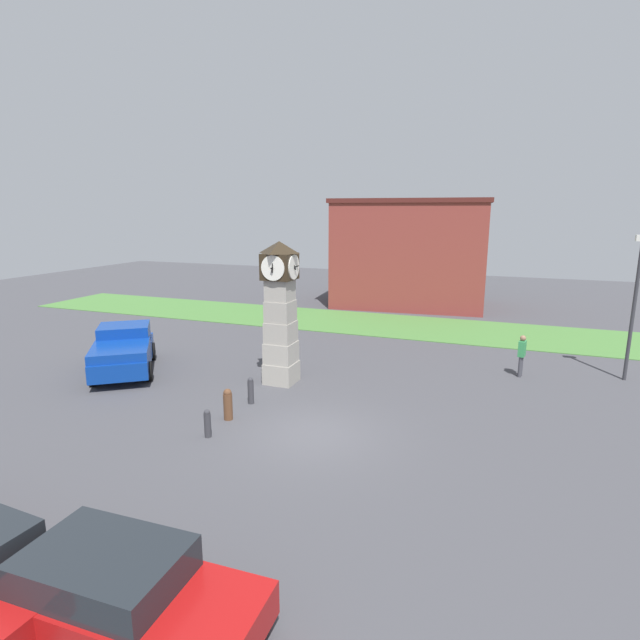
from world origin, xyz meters
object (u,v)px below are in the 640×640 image
Objects in this scene: clock_tower at (280,313)px; car_by_building at (119,592)px; bollard_mid_row at (228,404)px; street_lamp_near_road at (635,297)px; pedestrian_near_bench at (522,353)px; pickup_truck at (124,350)px; bollard_far_row at (251,390)px; bollard_near_tower at (207,423)px.

car_by_building is (2.72, -11.91, -2.10)m from clock_tower.
street_lamp_near_road reaches higher than bollard_mid_row.
pedestrian_near_bench is at bearing 68.86° from car_by_building.
clock_tower is 1.04× the size of pickup_truck.
street_lamp_near_road is (19.71, 6.30, 2.46)m from pickup_truck.
clock_tower is at bearing 9.27° from pickup_truck.
pickup_truck reaches higher than bollard_far_row.
car_by_building is (2.78, -9.48, 0.25)m from bollard_far_row.
car_by_building is 2.62× the size of pedestrian_near_bench.
clock_tower is 6.35× the size of bollard_near_tower.
bollard_far_row is at bearing 91.49° from bollard_near_tower.
car_by_building reaches higher than bollard_near_tower.
bollard_near_tower is at bearing -140.88° from street_lamp_near_road.
pedestrian_near_bench is (8.92, 4.14, -1.83)m from clock_tower.
bollard_mid_row is at bearing 109.37° from car_by_building.
pedestrian_near_bench is 0.30× the size of street_lamp_near_road.
clock_tower is 5.30× the size of bollard_mid_row.
pickup_truck reaches higher than car_by_building.
car_by_building is (2.81, -7.99, 0.21)m from bollard_mid_row.
car_by_building is 14.41m from pickup_truck.
bollard_near_tower is at bearing -85.71° from bollard_mid_row.
bollard_near_tower is at bearing -31.30° from pickup_truck.
bollard_near_tower is 0.84× the size of bollard_mid_row.
car_by_building is (2.71, -6.63, 0.30)m from bollard_near_tower.
bollard_near_tower is 12.97m from pedestrian_near_bench.
pickup_truck is at bearing -162.26° from street_lamp_near_road.
bollard_far_row is at bearing -149.53° from street_lamp_near_road.
clock_tower is 10.00m from pedestrian_near_bench.
clock_tower is at bearing 90.14° from bollard_near_tower.
bollard_mid_row is 0.20× the size of pickup_truck.
pedestrian_near_bench reaches higher than bollard_mid_row.
pedestrian_near_bench is at bearing -165.11° from street_lamp_near_road.
pickup_truck is 20.84m from street_lamp_near_road.
pickup_truck is at bearing -170.73° from clock_tower.
bollard_mid_row is (-0.09, -3.92, -2.31)m from clock_tower.
clock_tower is at bearing 102.86° from car_by_building.
pedestrian_near_bench reaches higher than bollard_near_tower.
pickup_truck is at bearing 131.49° from car_by_building.
clock_tower is 1.22× the size of car_by_building.
bollard_far_row is 9.89m from car_by_building.
bollard_mid_row reaches higher than bollard_near_tower.
street_lamp_near_road reaches higher than clock_tower.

